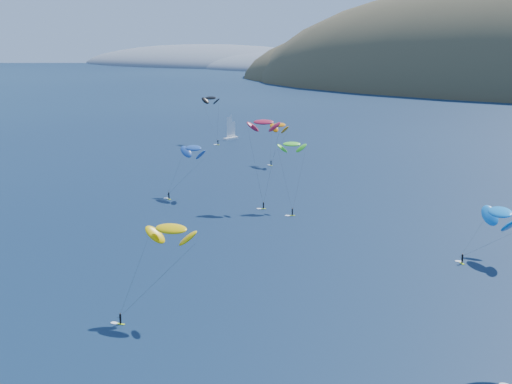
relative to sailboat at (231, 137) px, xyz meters
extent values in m
plane|color=black|center=(88.45, -196.04, -0.92)|extent=(2800.00, 2800.00, 0.00)
ellipsoid|color=#3D3526|center=(-51.55, 393.96, -8.12)|extent=(340.00, 240.00, 120.00)
ellipsoid|color=slate|center=(-391.55, 563.96, -4.52)|extent=(400.00, 240.00, 60.00)
ellipsoid|color=slate|center=(-251.55, 523.96, -3.56)|extent=(240.00, 180.00, 44.00)
cube|color=white|center=(0.00, -0.02, -0.57)|extent=(3.36, 7.71, 0.90)
cylinder|color=white|center=(0.00, 0.48, 4.65)|extent=(0.14, 0.14, 10.45)
cube|color=#B9E319|center=(44.39, -44.19, -0.88)|extent=(1.47, 0.98, 0.08)
cylinder|color=black|center=(44.39, -44.19, 0.01)|extent=(0.33, 0.33, 1.53)
sphere|color=#8C6047|center=(44.39, -44.19, 0.90)|extent=(0.26, 0.26, 0.26)
ellipsoid|color=orange|center=(45.18, -39.74, 12.73)|extent=(9.92, 7.58, 5.02)
cube|color=#B9E319|center=(89.75, -174.52, -0.88)|extent=(1.46, 0.64, 0.08)
cylinder|color=black|center=(89.75, -174.52, 0.00)|extent=(0.33, 0.33, 1.50)
sphere|color=#8C6047|center=(89.75, -174.52, 0.87)|extent=(0.25, 0.25, 0.25)
ellipsoid|color=yellow|center=(94.06, -166.34, 13.48)|extent=(9.08, 5.36, 4.76)
cube|color=#B9E319|center=(81.99, -100.55, -0.88)|extent=(1.44, 1.19, 0.08)
cylinder|color=black|center=(81.99, -100.55, 0.04)|extent=(0.34, 0.34, 1.57)
sphere|color=#8C6047|center=(81.99, -100.55, 0.95)|extent=(0.26, 0.26, 0.26)
ellipsoid|color=#50E930|center=(77.13, -91.84, 15.73)|extent=(7.78, 6.85, 4.00)
cube|color=#B9E319|center=(128.78, -116.81, -0.88)|extent=(1.38, 1.49, 0.09)
cylinder|color=black|center=(128.78, -116.81, 0.11)|extent=(0.37, 0.37, 1.68)
sphere|color=#8C6047|center=(128.78, -116.81, 1.09)|extent=(0.28, 0.28, 0.28)
ellipsoid|color=#0D7BD8|center=(133.93, -109.45, 8.78)|extent=(11.33, 11.91, 6.27)
cube|color=#B9E319|center=(72.28, -98.20, -0.88)|extent=(1.44, 1.01, 0.08)
cylinder|color=black|center=(72.28, -98.20, 0.01)|extent=(0.33, 0.33, 1.51)
sphere|color=#8C6047|center=(72.28, -98.20, 0.88)|extent=(0.25, 0.25, 0.25)
ellipsoid|color=#A71835|center=(69.85, -93.94, 21.26)|extent=(9.08, 7.17, 4.60)
cube|color=#B9E319|center=(44.41, -102.06, -0.88)|extent=(1.65, 0.90, 0.09)
cylinder|color=black|center=(44.41, -102.06, 0.11)|extent=(0.37, 0.37, 1.69)
sphere|color=#8C6047|center=(44.41, -102.06, 1.10)|extent=(0.28, 0.28, 0.28)
ellipsoid|color=#1D4799|center=(47.36, -94.17, 12.55)|extent=(10.39, 7.02, 5.31)
cube|color=#B9E319|center=(3.80, -15.72, -0.88)|extent=(1.66, 0.61, 0.09)
cylinder|color=black|center=(3.80, -15.72, 0.14)|extent=(0.38, 0.38, 1.73)
sphere|color=#8C6047|center=(3.80, -15.72, 1.15)|extent=(0.29, 0.29, 0.29)
ellipsoid|color=black|center=(-2.87, -10.64, 17.40)|extent=(8.68, 4.62, 4.67)
camera|label=1|loc=(161.79, -254.85, 44.84)|focal=50.00mm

